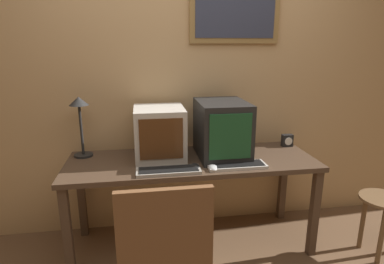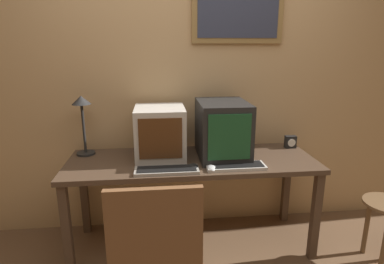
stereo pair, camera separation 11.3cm
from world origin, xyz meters
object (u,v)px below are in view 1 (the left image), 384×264
monitor_left (160,133)px  desk_lamp (80,114)px  desk_clock (287,140)px  monitor_right (222,129)px  keyboard_side (237,165)px  mouse_near_keyboard (213,168)px  side_stool (382,212)px  keyboard_main (169,171)px  mouse_far_corner (195,166)px

monitor_left → desk_lamp: 0.61m
desk_clock → monitor_right: bearing=-166.4°
monitor_left → monitor_right: size_ratio=0.83×
keyboard_side → desk_lamp: (-1.10, 0.41, 0.32)m
desk_lamp → mouse_near_keyboard: bearing=-25.3°
keyboard_side → mouse_near_keyboard: size_ratio=3.70×
desk_clock → desk_lamp: desk_lamp is taller
side_stool → desk_lamp: bearing=165.4°
desk_clock → side_stool: 0.86m
desk_clock → mouse_near_keyboard: bearing=-150.1°
monitor_left → monitor_right: bearing=-6.2°
keyboard_main → side_stool: size_ratio=0.91×
side_stool → mouse_near_keyboard: bearing=174.1°
monitor_right → keyboard_main: bearing=-147.8°
side_stool → keyboard_main: bearing=175.1°
mouse_near_keyboard → keyboard_main: bearing=179.3°
desk_lamp → keyboard_main: bearing=-35.0°
mouse_far_corner → keyboard_side: bearing=-2.7°
mouse_far_corner → side_stool: bearing=-7.0°
mouse_near_keyboard → desk_lamp: size_ratio=0.24×
keyboard_side → desk_clock: 0.68m
keyboard_side → monitor_left: bearing=149.8°
mouse_far_corner → side_stool: size_ratio=0.22×
monitor_left → desk_lamp: size_ratio=0.87×
monitor_right → desk_lamp: size_ratio=1.05×
keyboard_side → desk_lamp: desk_lamp is taller
mouse_near_keyboard → keyboard_side: bearing=8.2°
monitor_right → desk_lamp: bearing=171.2°
keyboard_main → mouse_near_keyboard: size_ratio=3.88×
keyboard_main → keyboard_side: bearing=2.6°
monitor_right → keyboard_side: 0.32m
monitor_left → keyboard_side: 0.62m
mouse_near_keyboard → monitor_left: bearing=136.2°
desk_clock → side_stool: bearing=-46.9°
mouse_far_corner → monitor_left: bearing=127.8°
keyboard_main → desk_clock: desk_clock is taller
keyboard_side → desk_clock: size_ratio=4.06×
keyboard_main → mouse_near_keyboard: mouse_near_keyboard is taller
keyboard_main → desk_clock: size_ratio=4.25×
desk_lamp → monitor_left: bearing=-10.8°
mouse_near_keyboard → mouse_far_corner: mouse_far_corner is taller
monitor_right → side_stool: bearing=-19.8°
keyboard_main → desk_lamp: (-0.62, 0.43, 0.32)m
keyboard_side → side_stool: keyboard_side is taller
desk_clock → desk_lamp: bearing=179.5°
mouse_near_keyboard → desk_clock: bearing=29.9°
monitor_left → mouse_far_corner: bearing=-52.2°
desk_clock → mouse_far_corner: bearing=-155.8°
desk_clock → desk_lamp: size_ratio=0.22×
monitor_right → monitor_left: bearing=173.8°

